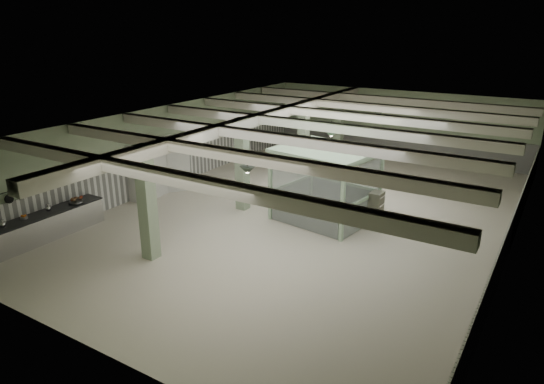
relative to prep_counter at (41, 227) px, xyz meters
The scene contains 35 objects.
floor 9.59m from the prep_counter, 46.95° to the left, with size 20.00×20.00×0.00m, color beige.
ceiling 10.08m from the prep_counter, 46.95° to the left, with size 14.00×20.00×0.02m, color white.
wall_back 18.26m from the prep_counter, 68.96° to the left, with size 14.00×0.02×3.60m, color #B0C39C.
wall_front 7.32m from the prep_counter, 24.64° to the right, with size 14.00×0.02×3.60m, color #B0C39C.
wall_left 7.14m from the prep_counter, 93.76° to the left, with size 0.02×20.00×3.60m, color #B0C39C.
wall_right 15.30m from the prep_counter, 27.34° to the left, with size 0.02×20.00×3.60m, color #B0C39C.
wainscot_left 7.02m from the prep_counter, 93.56° to the left, with size 0.05×19.90×1.50m, color white.
wainscot_right 15.22m from the prep_counter, 27.38° to the left, with size 0.05×19.90×1.50m, color white.
wainscot_back 18.19m from the prep_counter, 68.93° to the left, with size 13.90×0.05×1.50m, color white.
girder 8.59m from the prep_counter, 60.01° to the left, with size 0.45×19.90×0.40m, color beige.
beam_a 7.20m from the prep_counter, ahead, with size 13.90×0.35×0.32m, color beige.
beam_b 7.45m from the prep_counter, 17.00° to the left, with size 13.90×0.35×0.32m, color beige.
beam_c 8.47m from the prep_counter, 34.53° to the left, with size 13.90×0.35×0.32m, color beige.
beam_d 10.03m from the prep_counter, 46.95° to the left, with size 13.90×0.35×0.32m, color beige.
beam_e 11.91m from the prep_counter, 55.46° to the left, with size 13.90×0.35×0.32m, color beige.
beam_f 13.98m from the prep_counter, 61.41° to the left, with size 13.90×0.35×0.32m, color beige.
beam_g 16.18m from the prep_counter, 65.72° to the left, with size 13.90×0.35×0.32m, color beige.
column_a 4.37m from the prep_counter, 13.90° to the left, with size 0.42×0.42×3.60m, color #8FA484.
column_b 7.36m from the prep_counter, 56.05° to the left, with size 0.42×0.42×3.60m, color #8FA484.
column_c 11.79m from the prep_counter, 69.83° to the left, with size 0.42×0.42×3.60m, color #8FA484.
column_d 15.59m from the prep_counter, 74.93° to the left, with size 0.42×0.42×3.60m, color #8FA484.
hook_rail 1.56m from the prep_counter, 123.02° to the right, with size 0.02×0.02×1.20m, color black.
pendant_front 7.76m from the prep_counter, 15.86° to the left, with size 0.44×0.44×0.22m, color #2A382C.
pendant_mid 10.61m from the prep_counter, 46.81° to the left, with size 0.44×0.44×0.22m, color #2A382C.
pendant_back 14.58m from the prep_counter, 60.61° to the left, with size 0.44×0.44×0.22m, color #2A382C.
prep_counter is the anchor object (origin of this frame).
pitcher_near 0.69m from the prep_counter, 96.92° to the left, with size 0.18×0.21×0.26m, color #B6B6BA, non-canonical shape.
pitcher_far 1.36m from the prep_counter, 90.23° to the right, with size 0.18×0.21×0.27m, color #B6B6BA, non-canonical shape.
veg_colander 1.49m from the prep_counter, 86.85° to the left, with size 0.51×0.51×0.23m, color #3F3E43, non-canonical shape.
orange_bowl 0.67m from the prep_counter, 104.16° to the right, with size 0.22×0.22×0.08m, color #B2B2B7.
skillet_near 1.40m from the prep_counter, 115.90° to the right, with size 0.30×0.30×0.04m, color black.
skillet_far 1.23m from the prep_counter, 152.53° to the right, with size 0.26×0.26×0.03m, color black.
walkin_cooler 5.59m from the prep_counter, 90.87° to the left, with size 1.11×2.64×2.42m.
guard_booth 9.96m from the prep_counter, 42.66° to the left, with size 3.73×3.29×2.70m.
filing_cabinet 11.54m from the prep_counter, 38.06° to the left, with size 0.41×0.58×1.26m, color #626252.
Camera 1 is at (7.87, -15.67, 6.88)m, focal length 32.00 mm.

